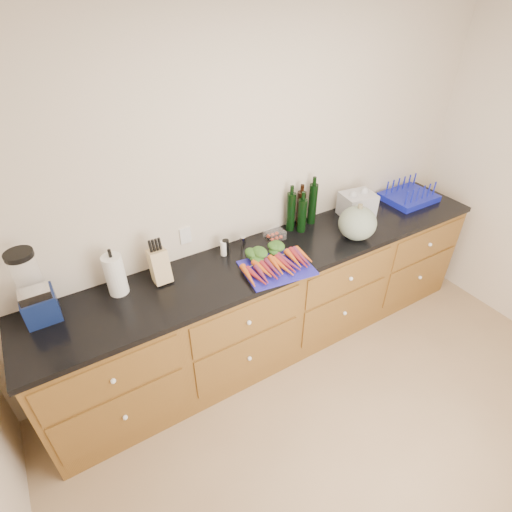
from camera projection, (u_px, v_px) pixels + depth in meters
ground at (386, 469)px, 2.58m from camera, size 4.00×4.00×0.00m
wall_back at (256, 191)px, 2.96m from camera, size 4.10×0.05×2.60m
cabinets at (277, 302)px, 3.22m from camera, size 3.60×0.64×0.90m
countertop at (279, 254)px, 2.95m from camera, size 3.64×0.62×0.04m
cutting_board at (277, 268)px, 2.77m from camera, size 0.51×0.42×0.01m
carrots at (274, 261)px, 2.78m from camera, size 0.50×0.34×0.07m
squash at (357, 223)px, 3.02m from camera, size 0.29×0.29×0.26m
blender_appliance at (34, 291)px, 2.26m from camera, size 0.19×0.19×0.47m
paper_towel at (115, 275)px, 2.49m from camera, size 0.12×0.12×0.28m
knife_block at (160, 266)px, 2.61m from camera, size 0.11×0.11×0.23m
grinder_salt at (224, 248)px, 2.88m from camera, size 0.05×0.05×0.11m
grinder_pepper at (226, 247)px, 2.89m from camera, size 0.05×0.05×0.12m
canister_chrome at (243, 243)px, 2.95m from camera, size 0.04×0.04×0.10m
tomato_box at (275, 235)px, 3.07m from camera, size 0.14×0.11×0.07m
bottles at (302, 210)px, 3.14m from camera, size 0.28×0.14×0.34m
grocery_bag at (357, 205)px, 3.33m from camera, size 0.30×0.25×0.20m
dish_rack at (409, 196)px, 3.59m from camera, size 0.44×0.35×0.18m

